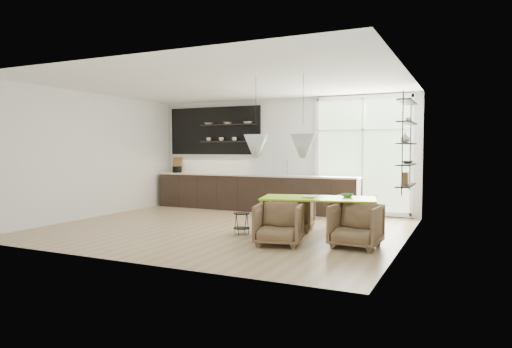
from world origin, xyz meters
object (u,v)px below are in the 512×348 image
Objects in this scene: wire_stool at (242,220)px; armchair_front_right at (356,226)px; dining_table at (318,200)px; armchair_back_right at (354,213)px; armchair_back_left at (295,213)px; armchair_front_left at (279,224)px.

armchair_front_right is at bearing -6.29° from wire_stool.
dining_table is 2.79× the size of armchair_back_right.
armchair_front_right reaches higher than wire_stool.
armchair_back_left is 0.95× the size of armchair_back_right.
wire_stool is at bearing 136.86° from armchair_front_left.
dining_table is 2.80× the size of armchair_front_left.
armchair_back_left is 0.94× the size of armchair_front_right.
armchair_front_left is (0.23, -1.41, 0.02)m from armchair_back_left.
armchair_back_right is 1.47m from armchair_front_right.
armchair_back_left is at bearing 14.51° from armchair_back_right.
armchair_back_right is 2.20m from wire_stool.
armchair_front_left is 0.98× the size of armchair_front_right.
armchair_back_right reaches higher than wire_stool.
armchair_back_left is 1.79m from armchair_front_right.
armchair_front_left is (-0.85, -1.79, -0.00)m from armchair_back_right.
armchair_back_right reaches higher than armchair_back_left.
dining_table is at bearing 60.39° from armchair_back_right.
wire_stool is (-1.00, 0.60, -0.09)m from armchair_front_left.
dining_table reaches higher than armchair_front_right.
armchair_front_left is at bearing 89.16° from armchair_back_left.
dining_table reaches higher than armchair_back_right.
armchair_front_left is at bearing -128.79° from dining_table.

